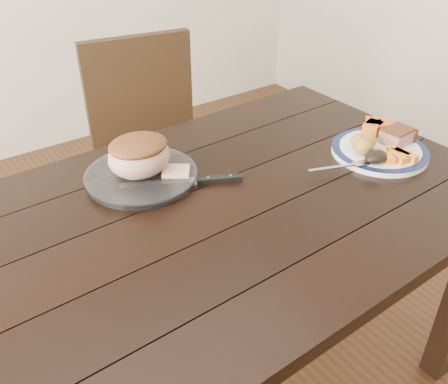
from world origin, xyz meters
TOP-DOWN VIEW (x-y plane):
  - dining_table at (-0.00, 0.00)m, footprint 1.62×0.94m
  - chair_far at (0.27, 0.74)m, footprint 0.49×0.50m
  - dinner_plate at (0.61, -0.05)m, footprint 0.27×0.27m
  - plate_rim at (0.61, -0.05)m, footprint 0.27×0.27m
  - serving_platter at (-0.02, 0.22)m, footprint 0.29×0.29m
  - pork_slice at (0.67, -0.06)m, footprint 0.09×0.07m
  - roasted_potatoes at (0.55, -0.03)m, footprint 0.09×0.08m
  - carrot_batons at (0.59, -0.12)m, footprint 0.09×0.10m
  - pumpkin_wedges at (0.67, 0.02)m, footprint 0.10×0.09m
  - dark_mushroom at (0.53, -0.10)m, footprint 0.07×0.05m
  - fork at (0.44, -0.07)m, footprint 0.17×0.08m
  - roast_joint at (-0.02, 0.22)m, footprint 0.16×0.14m
  - cut_slice at (0.05, 0.16)m, footprint 0.09×0.09m
  - carving_knife at (0.11, 0.11)m, footprint 0.30×0.16m

SIDE VIEW (x-z plane):
  - chair_far at x=0.27m, z-range 0.06..0.99m
  - dining_table at x=0.00m, z-range 0.28..1.03m
  - carving_knife at x=0.11m, z-range 0.75..0.76m
  - dinner_plate at x=0.61m, z-range 0.75..0.77m
  - serving_platter at x=-0.02m, z-range 0.75..0.77m
  - plate_rim at x=0.61m, z-range 0.76..0.78m
  - fork at x=0.44m, z-range 0.77..0.77m
  - cut_slice at x=0.05m, z-range 0.77..0.78m
  - carrot_batons at x=0.59m, z-range 0.77..0.79m
  - dark_mushroom at x=0.53m, z-range 0.77..0.80m
  - pork_slice at x=0.67m, z-range 0.77..0.81m
  - pumpkin_wedges at x=0.67m, z-range 0.77..0.81m
  - roasted_potatoes at x=0.55m, z-range 0.77..0.82m
  - roast_joint at x=-0.02m, z-range 0.77..0.87m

